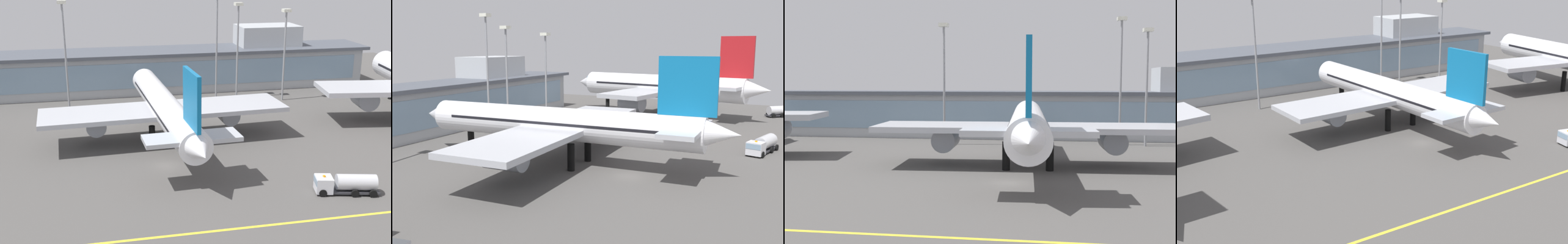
% 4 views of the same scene
% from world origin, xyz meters
% --- Properties ---
extents(ground_plane, '(180.00, 180.00, 0.00)m').
position_xyz_m(ground_plane, '(0.00, 0.00, 0.00)').
color(ground_plane, '#514F4C').
extents(taxiway_centreline_stripe, '(144.00, 0.50, 0.01)m').
position_xyz_m(taxiway_centreline_stripe, '(0.00, -22.00, 0.01)').
color(taxiway_centreline_stripe, yellow).
rests_on(taxiway_centreline_stripe, ground).
extents(terminal_building, '(121.44, 14.00, 15.57)m').
position_xyz_m(terminal_building, '(2.12, 51.01, 5.69)').
color(terminal_building, '#ADB2B7').
rests_on(terminal_building, ground).
extents(airliner_near_right, '(45.18, 53.95, 17.10)m').
position_xyz_m(airliner_near_right, '(1.68, 12.20, 6.23)').
color(airliner_near_right, black).
rests_on(airliner_near_right, ground).
extents(apron_light_mast_west, '(1.80, 1.80, 25.11)m').
position_xyz_m(apron_light_mast_west, '(18.42, 40.24, 16.28)').
color(apron_light_mast_west, gray).
rests_on(apron_light_mast_west, ground).
extents(apron_light_mast_centre, '(1.80, 1.80, 22.71)m').
position_xyz_m(apron_light_mast_centre, '(23.09, 38.66, 14.95)').
color(apron_light_mast_centre, gray).
rests_on(apron_light_mast_centre, ground).
extents(apron_light_mast_east, '(1.80, 1.80, 23.98)m').
position_xyz_m(apron_light_mast_east, '(-16.13, 36.10, 15.65)').
color(apron_light_mast_east, gray).
rests_on(apron_light_mast_east, ground).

